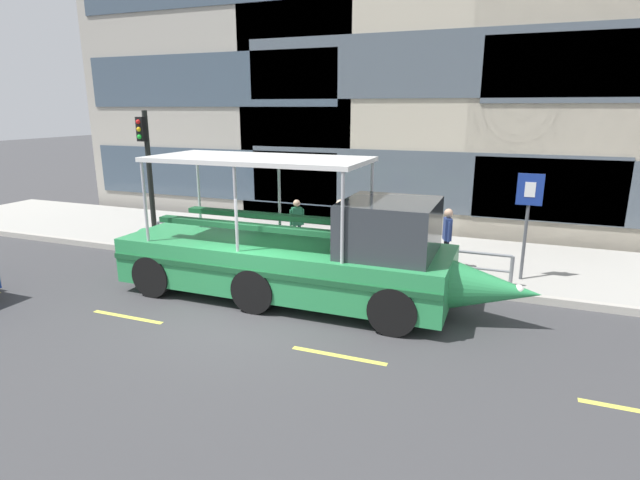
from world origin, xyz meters
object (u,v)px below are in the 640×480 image
object	(u,v)px
parking_sign	(528,209)
pedestrian_near_bow	(447,233)
traffic_light_pole	(147,164)
pedestrian_mid_left	(340,222)
pedestrian_mid_right	(297,220)
duck_tour_boat	(306,256)

from	to	relation	value
parking_sign	pedestrian_near_bow	bearing A→B (deg)	177.06
traffic_light_pole	pedestrian_mid_left	xyz separation A→B (m)	(6.07, 0.69, -1.48)
pedestrian_near_bow	pedestrian_mid_right	distance (m)	4.45
traffic_light_pole	pedestrian_near_bow	size ratio (longest dim) A/B	2.48
duck_tour_boat	pedestrian_near_bow	world-z (taller)	duck_tour_boat
pedestrian_near_bow	pedestrian_mid_left	world-z (taller)	same
duck_tour_boat	pedestrian_mid_left	bearing A→B (deg)	94.54
pedestrian_near_bow	pedestrian_mid_right	world-z (taller)	pedestrian_near_bow
parking_sign	duck_tour_boat	world-z (taller)	duck_tour_boat
parking_sign	duck_tour_boat	distance (m)	5.52
parking_sign	pedestrian_near_bow	world-z (taller)	parking_sign
traffic_light_pole	pedestrian_mid_left	distance (m)	6.29
pedestrian_mid_left	pedestrian_mid_right	distance (m)	1.40
parking_sign	pedestrian_mid_left	xyz separation A→B (m)	(-4.92, 0.34, -0.81)
parking_sign	pedestrian_mid_left	bearing A→B (deg)	175.99
duck_tour_boat	pedestrian_mid_left	distance (m)	3.14
traffic_light_pole	parking_sign	world-z (taller)	traffic_light_pole
parking_sign	pedestrian_mid_right	bearing A→B (deg)	176.01
duck_tour_boat	pedestrian_mid_right	distance (m)	3.62
traffic_light_pole	pedestrian_mid_right	bearing A→B (deg)	9.52
parking_sign	pedestrian_mid_right	xyz separation A→B (m)	(-6.31, 0.44, -0.88)
duck_tour_boat	pedestrian_near_bow	bearing A→B (deg)	45.87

